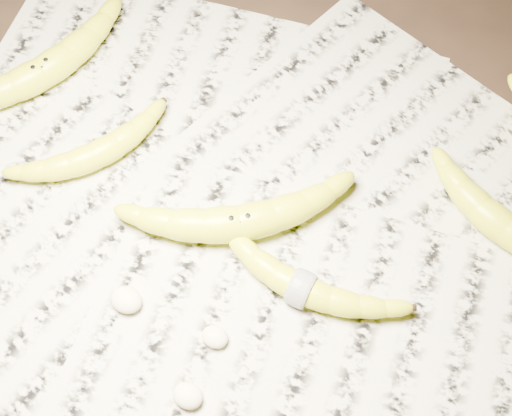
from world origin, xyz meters
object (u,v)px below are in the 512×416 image
at_px(banana_taped, 301,287).
at_px(banana_left_b, 94,154).
at_px(banana_center, 240,221).
at_px(banana_upper_a, 507,228).
at_px(banana_left_a, 42,70).

bearing_deg(banana_taped, banana_left_b, 171.77).
bearing_deg(banana_center, banana_left_b, 142.99).
distance_m(banana_taped, banana_upper_a, 0.23).
height_order(banana_center, banana_taped, banana_center).
distance_m(banana_center, banana_taped, 0.10).
distance_m(banana_left_a, banana_upper_a, 0.56).
bearing_deg(banana_taped, banana_center, 157.99).
xyz_separation_m(banana_left_b, banana_taped, (0.28, -0.04, -0.00)).
height_order(banana_left_b, banana_taped, same).
xyz_separation_m(banana_left_a, banana_upper_a, (0.56, 0.04, -0.00)).
bearing_deg(banana_taped, banana_upper_a, 43.42).
distance_m(banana_left_b, banana_center, 0.19).
relative_size(banana_center, banana_upper_a, 1.15).
bearing_deg(banana_left_a, banana_taped, -81.12).
relative_size(banana_left_a, banana_taped, 1.22).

